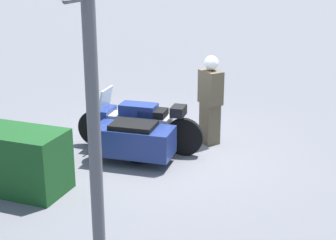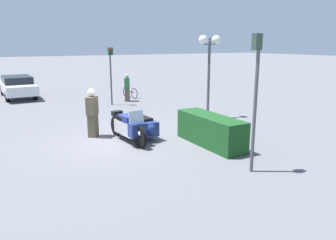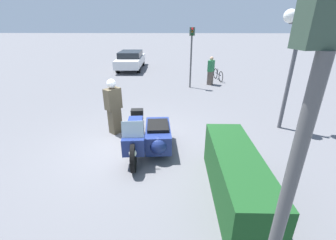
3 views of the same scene
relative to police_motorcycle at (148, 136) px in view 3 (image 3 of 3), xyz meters
The scene contains 10 objects.
ground_plane 0.80m from the police_motorcycle, 130.99° to the right, with size 160.00×160.00×0.00m, color slate.
police_motorcycle is the anchor object (origin of this frame).
officer_rider 1.71m from the police_motorcycle, 134.01° to the right, with size 0.55×0.53×1.76m.
hedge_bush_curbside 2.58m from the police_motorcycle, 47.66° to the left, with size 2.83×0.83×0.99m, color #19471E.
twin_lamp_post 5.20m from the police_motorcycle, 110.98° to the left, with size 0.37×1.08×3.65m.
traffic_light_near 4.75m from the police_motorcycle, 19.19° to the left, with size 0.22×0.28×3.55m.
traffic_light_far 7.13m from the police_motorcycle, 166.78° to the left, with size 0.23×0.27×3.09m.
parked_car_background 12.45m from the police_motorcycle, 167.93° to the right, with size 4.82×1.83×1.32m.
pedestrian_bystander 7.97m from the police_motorcycle, 159.51° to the left, with size 0.52×0.45×1.58m.
bicycle_parked 9.26m from the police_motorcycle, 158.15° to the left, with size 1.60×0.31×0.70m.
Camera 3 is at (5.80, 1.14, 3.27)m, focal length 24.00 mm.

